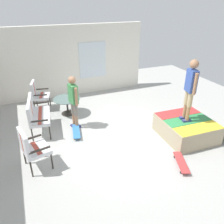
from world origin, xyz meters
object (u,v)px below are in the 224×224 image
Objects in this scene: skate_ramp at (187,128)px; patio_table at (67,103)px; patio_chair_near_house at (38,93)px; patio_bench at (36,112)px; patio_chair_by_wall at (30,146)px; skateboard_spare at (181,162)px; person_watching at (73,99)px; skateboard_by_bench at (76,131)px; person_skater at (191,87)px.

patio_table is at bearing 46.76° from skate_ramp.
patio_bench is at bearing 172.08° from patio_chair_near_house.
patio_bench reaches higher than skate_ramp.
patio_chair_by_wall is at bearing 86.94° from skate_ramp.
skateboard_spare is (-4.45, -2.77, -0.53)m from patio_chair_near_house.
skateboard_by_bench is (-0.42, 0.09, -0.85)m from person_watching.
person_watching is 3.42m from skateboard_spare.
skate_ramp is 2.07× the size of patio_chair_near_house.
skateboard_by_bench is at bearing -49.81° from patio_chair_by_wall.
patio_bench is (1.92, 3.91, 0.34)m from skate_ramp.
patio_table is (2.46, -1.33, -0.21)m from patio_chair_by_wall.
patio_table is 1.09× the size of skateboard_by_bench.
patio_table is at bearing -54.39° from patio_bench.
skateboard_by_bench is (1.28, 2.80, -1.44)m from person_skater.
patio_table is 4.16m from skateboard_spare.
person_watching is at bearing -178.04° from patio_table.
patio_chair_near_house is at bearing 20.36° from skateboard_by_bench.
person_skater is at bearing 74.06° from skate_ramp.
skate_ramp is 2.34× the size of patio_table.
person_watching is 3.26m from person_skater.
skate_ramp is 4.20m from patio_chair_by_wall.
patio_table is (0.76, -1.06, -0.21)m from patio_bench.
skate_ramp is at bearing -133.02° from patio_chair_near_house.
patio_table reaches higher than skateboard_by_bench.
patio_table is 0.53× the size of person_skater.
person_watching is 1.97× the size of skateboard_by_bench.
person_skater is (-3.43, -3.60, 0.91)m from patio_chair_near_house.
skateboard_by_bench is (-2.15, -0.80, -0.53)m from patio_chair_near_house.
person_watching reaches higher than patio_chair_by_wall.
skate_ramp is 1.61× the size of patio_bench.
patio_chair_near_house is 1.13× the size of patio_table.
person_skater is (-1.70, -2.72, 0.59)m from person_watching.
skate_ramp is 3.91m from patio_table.
patio_bench is 1.55m from patio_chair_near_house.
patio_chair_near_house is at bearing -7.92° from patio_bench.
patio_chair_by_wall is at bearing 69.47° from skateboard_spare.
patio_bench is at bearing 125.61° from patio_table.
skate_ramp is 2.58× the size of skateboard_spare.
patio_chair_near_house is 1.96m from person_watching.
person_skater reaches higher than patio_chair_by_wall.
patio_table is at bearing 27.58° from skateboard_spare.
patio_bench is 1.30m from skateboard_by_bench.
patio_chair_by_wall is at bearing 130.19° from skateboard_by_bench.
patio_chair_by_wall is 1.13× the size of patio_table.
patio_chair_near_house is at bearing -8.48° from patio_chair_by_wall.
person_skater reaches higher than person_watching.
skate_ramp is 1.37m from skateboard_spare.
patio_chair_by_wall is 1.24× the size of skateboard_by_bench.
skateboard_by_bench is at bearing 40.63° from skateboard_spare.
skateboard_spare is at bearing 136.89° from skate_ramp.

